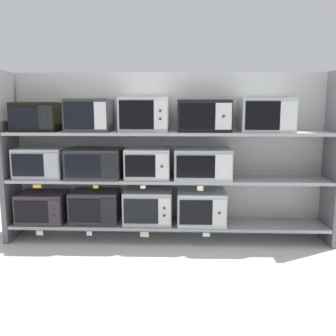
{
  "coord_description": "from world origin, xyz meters",
  "views": [
    {
      "loc": [
        0.14,
        -3.67,
        1.35
      ],
      "look_at": [
        0.0,
        0.0,
        0.74
      ],
      "focal_mm": 40.24,
      "sensor_mm": 36.0,
      "label": 1
    }
  ],
  "objects_px": {
    "microwave_5": "(95,163)",
    "microwave_11": "(204,116)",
    "microwave_12": "(266,115)",
    "microwave_2": "(148,206)",
    "microwave_9": "(89,115)",
    "microwave_0": "(44,207)",
    "microwave_4": "(41,163)",
    "microwave_1": "(95,207)",
    "microwave_3": "(201,207)",
    "microwave_10": "(144,114)",
    "microwave_8": "(37,117)",
    "microwave_7": "(202,164)",
    "microwave_6": "(148,163)"
  },
  "relations": [
    {
      "from": "microwave_5",
      "to": "microwave_9",
      "type": "relative_size",
      "value": 1.25
    },
    {
      "from": "microwave_2",
      "to": "microwave_6",
      "type": "relative_size",
      "value": 1.1
    },
    {
      "from": "microwave_6",
      "to": "microwave_4",
      "type": "bearing_deg",
      "value": -180.0
    },
    {
      "from": "microwave_5",
      "to": "microwave_2",
      "type": "bearing_deg",
      "value": 0.01
    },
    {
      "from": "microwave_4",
      "to": "microwave_7",
      "type": "distance_m",
      "value": 1.61
    },
    {
      "from": "microwave_0",
      "to": "microwave_11",
      "type": "xyz_separation_m",
      "value": [
        1.62,
        -0.0,
        0.92
      ]
    },
    {
      "from": "microwave_1",
      "to": "microwave_3",
      "type": "relative_size",
      "value": 1.02
    },
    {
      "from": "microwave_5",
      "to": "microwave_11",
      "type": "bearing_deg",
      "value": 0.0
    },
    {
      "from": "microwave_4",
      "to": "microwave_11",
      "type": "distance_m",
      "value": 1.68
    },
    {
      "from": "microwave_5",
      "to": "microwave_12",
      "type": "bearing_deg",
      "value": -0.01
    },
    {
      "from": "microwave_8",
      "to": "microwave_10",
      "type": "bearing_deg",
      "value": -0.02
    },
    {
      "from": "microwave_1",
      "to": "microwave_2",
      "type": "relative_size",
      "value": 1.01
    },
    {
      "from": "microwave_4",
      "to": "microwave_5",
      "type": "distance_m",
      "value": 0.55
    },
    {
      "from": "microwave_8",
      "to": "microwave_3",
      "type": "bearing_deg",
      "value": -0.0
    },
    {
      "from": "microwave_0",
      "to": "microwave_10",
      "type": "bearing_deg",
      "value": -0.02
    },
    {
      "from": "microwave_6",
      "to": "microwave_12",
      "type": "distance_m",
      "value": 1.23
    },
    {
      "from": "microwave_3",
      "to": "microwave_10",
      "type": "xyz_separation_m",
      "value": [
        -0.57,
        -0.0,
        0.92
      ]
    },
    {
      "from": "microwave_2",
      "to": "microwave_4",
      "type": "xyz_separation_m",
      "value": [
        -1.07,
        0.0,
        0.44
      ]
    },
    {
      "from": "microwave_0",
      "to": "microwave_2",
      "type": "xyz_separation_m",
      "value": [
        1.07,
        -0.0,
        0.02
      ]
    },
    {
      "from": "microwave_9",
      "to": "microwave_10",
      "type": "bearing_deg",
      "value": -0.01
    },
    {
      "from": "microwave_3",
      "to": "microwave_9",
      "type": "relative_size",
      "value": 1.13
    },
    {
      "from": "microwave_6",
      "to": "microwave_7",
      "type": "bearing_deg",
      "value": 0.0
    },
    {
      "from": "microwave_0",
      "to": "microwave_9",
      "type": "height_order",
      "value": "microwave_9"
    },
    {
      "from": "microwave_2",
      "to": "microwave_12",
      "type": "relative_size",
      "value": 0.97
    },
    {
      "from": "microwave_0",
      "to": "microwave_11",
      "type": "distance_m",
      "value": 1.87
    },
    {
      "from": "microwave_0",
      "to": "microwave_4",
      "type": "relative_size",
      "value": 0.99
    },
    {
      "from": "microwave_4",
      "to": "microwave_5",
      "type": "height_order",
      "value": "microwave_4"
    },
    {
      "from": "microwave_7",
      "to": "microwave_11",
      "type": "height_order",
      "value": "microwave_11"
    },
    {
      "from": "microwave_2",
      "to": "microwave_9",
      "type": "distance_m",
      "value": 1.08
    },
    {
      "from": "microwave_2",
      "to": "microwave_11",
      "type": "height_order",
      "value": "microwave_11"
    },
    {
      "from": "microwave_3",
      "to": "microwave_2",
      "type": "bearing_deg",
      "value": -180.0
    },
    {
      "from": "microwave_1",
      "to": "microwave_3",
      "type": "height_order",
      "value": "microwave_3"
    },
    {
      "from": "microwave_9",
      "to": "microwave_11",
      "type": "xyz_separation_m",
      "value": [
        1.12,
        0.0,
        -0.01
      ]
    },
    {
      "from": "microwave_6",
      "to": "microwave_12",
      "type": "height_order",
      "value": "microwave_12"
    },
    {
      "from": "microwave_10",
      "to": "microwave_0",
      "type": "bearing_deg",
      "value": 179.98
    },
    {
      "from": "microwave_1",
      "to": "microwave_9",
      "type": "height_order",
      "value": "microwave_9"
    },
    {
      "from": "microwave_10",
      "to": "microwave_12",
      "type": "relative_size",
      "value": 0.95
    },
    {
      "from": "microwave_2",
      "to": "microwave_7",
      "type": "distance_m",
      "value": 0.7
    },
    {
      "from": "microwave_6",
      "to": "microwave_10",
      "type": "bearing_deg",
      "value": -179.26
    },
    {
      "from": "microwave_11",
      "to": "microwave_7",
      "type": "bearing_deg",
      "value": 178.69
    },
    {
      "from": "microwave_5",
      "to": "microwave_7",
      "type": "bearing_deg",
      "value": 0.01
    },
    {
      "from": "microwave_2",
      "to": "microwave_5",
      "type": "relative_size",
      "value": 0.91
    },
    {
      "from": "microwave_5",
      "to": "microwave_7",
      "type": "height_order",
      "value": "microwave_7"
    },
    {
      "from": "microwave_12",
      "to": "microwave_2",
      "type": "bearing_deg",
      "value": 179.99
    },
    {
      "from": "microwave_1",
      "to": "microwave_12",
      "type": "xyz_separation_m",
      "value": [
        1.68,
        -0.0,
        0.92
      ]
    },
    {
      "from": "microwave_0",
      "to": "microwave_2",
      "type": "distance_m",
      "value": 1.07
    },
    {
      "from": "microwave_7",
      "to": "microwave_8",
      "type": "distance_m",
      "value": 1.69
    },
    {
      "from": "microwave_0",
      "to": "microwave_7",
      "type": "relative_size",
      "value": 0.86
    },
    {
      "from": "microwave_6",
      "to": "microwave_9",
      "type": "bearing_deg",
      "value": -179.96
    },
    {
      "from": "microwave_9",
      "to": "microwave_11",
      "type": "relative_size",
      "value": 0.82
    }
  ]
}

